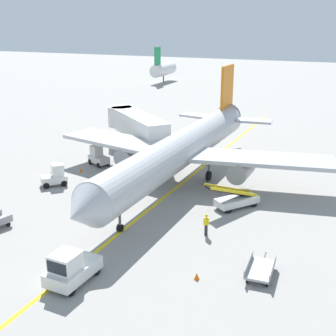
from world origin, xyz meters
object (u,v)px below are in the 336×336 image
object	(u,v)px
baggage_tug_by_cargo_door	(55,176)
safety_cone_wingtip_left	(197,276)
baggage_tug_near_wing	(98,157)
safety_cone_nose_left	(52,172)
jet_bridge	(134,123)
ground_crew_marshaller	(206,224)
belt_loader_forward_hold	(236,199)
baggage_cart_empty_trailing	(260,269)
airliner	(183,148)
pushback_tug	(71,268)
safety_cone_nose_right	(81,170)

from	to	relation	value
baggage_tug_by_cargo_door	safety_cone_wingtip_left	xyz separation A→B (m)	(18.13, -10.31, -0.71)
baggage_tug_near_wing	safety_cone_nose_left	world-z (taller)	baggage_tug_near_wing
jet_bridge	ground_crew_marshaller	size ratio (longest dim) A/B	6.64
belt_loader_forward_hold	ground_crew_marshaller	size ratio (longest dim) A/B	2.79
jet_bridge	baggage_cart_empty_trailing	world-z (taller)	jet_bridge
airliner	belt_loader_forward_hold	bearing A→B (deg)	-32.75
ground_crew_marshaller	safety_cone_nose_left	size ratio (longest dim) A/B	3.86
jet_bridge	baggage_tug_by_cargo_door	bearing A→B (deg)	-97.44
pushback_tug	baggage_cart_empty_trailing	distance (m)	11.65
baggage_tug_near_wing	baggage_cart_empty_trailing	world-z (taller)	baggage_tug_near_wing
pushback_tug	jet_bridge	bearing A→B (deg)	109.66
airliner	baggage_tug_near_wing	distance (m)	10.91
baggage_tug_near_wing	belt_loader_forward_hold	xyz separation A→B (m)	(17.03, -5.66, -0.15)
airliner	jet_bridge	bearing A→B (deg)	141.14
airliner	pushback_tug	bearing A→B (deg)	-88.67
belt_loader_forward_hold	safety_cone_wingtip_left	distance (m)	11.91
baggage_tug_near_wing	pushback_tug	bearing A→B (deg)	-62.30
safety_cone_nose_left	baggage_cart_empty_trailing	bearing A→B (deg)	-24.58
pushback_tug	safety_cone_nose_left	size ratio (longest dim) A/B	8.42
baggage_tug_by_cargo_door	safety_cone_nose_left	size ratio (longest dim) A/B	5.96
jet_bridge	baggage_tug_by_cargo_door	distance (m)	13.47
airliner	ground_crew_marshaller	world-z (taller)	airliner
baggage_tug_by_cargo_door	baggage_cart_empty_trailing	world-z (taller)	baggage_tug_by_cargo_door
pushback_tug	ground_crew_marshaller	distance (m)	10.78
baggage_tug_near_wing	baggage_cart_empty_trailing	xyz separation A→B (m)	(21.32, -15.56, -0.46)
ground_crew_marshaller	safety_cone_nose_right	distance (m)	18.94
belt_loader_forward_hold	safety_cone_nose_right	bearing A→B (deg)	170.82
baggage_tug_near_wing	baggage_tug_by_cargo_door	xyz separation A→B (m)	(-0.31, -7.22, 0.00)
baggage_tug_by_cargo_door	baggage_cart_empty_trailing	distance (m)	23.18
airliner	ground_crew_marshaller	xyz separation A→B (m)	(5.88, -10.12, -2.51)
airliner	safety_cone_nose_right	distance (m)	11.45
airliner	safety_cone_wingtip_left	size ratio (longest dim) A/B	80.16
safety_cone_nose_right	baggage_tug_near_wing	bearing A→B (deg)	82.35
baggage_tug_near_wing	ground_crew_marshaller	world-z (taller)	baggage_tug_near_wing
baggage_tug_by_cargo_door	safety_cone_wingtip_left	size ratio (longest dim) A/B	5.96
airliner	jet_bridge	distance (m)	11.71
jet_bridge	pushback_tug	xyz separation A→B (m)	(9.57, -26.78, -2.55)
baggage_tug_by_cargo_door	belt_loader_forward_hold	size ratio (longest dim) A/B	0.55
jet_bridge	belt_loader_forward_hold	world-z (taller)	jet_bridge
pushback_tug	baggage_cart_empty_trailing	xyz separation A→B (m)	(10.34, 5.35, -0.53)
baggage_cart_empty_trailing	safety_cone_wingtip_left	xyz separation A→B (m)	(-3.49, -1.97, -0.25)
baggage_tug_near_wing	safety_cone_wingtip_left	world-z (taller)	baggage_tug_near_wing
airliner	jet_bridge	world-z (taller)	airliner
jet_bridge	pushback_tug	bearing A→B (deg)	-70.34
jet_bridge	baggage_tug_near_wing	xyz separation A→B (m)	(-1.40, -5.88, -2.62)
baggage_tug_by_cargo_door	belt_loader_forward_hold	xyz separation A→B (m)	(17.34, 1.56, -0.15)
baggage_tug_near_wing	ground_crew_marshaller	bearing A→B (deg)	-35.24
airliner	safety_cone_wingtip_left	world-z (taller)	airliner
baggage_tug_near_wing	safety_cone_nose_right	size ratio (longest dim) A/B	6.19
ground_crew_marshaller	belt_loader_forward_hold	bearing A→B (deg)	83.96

